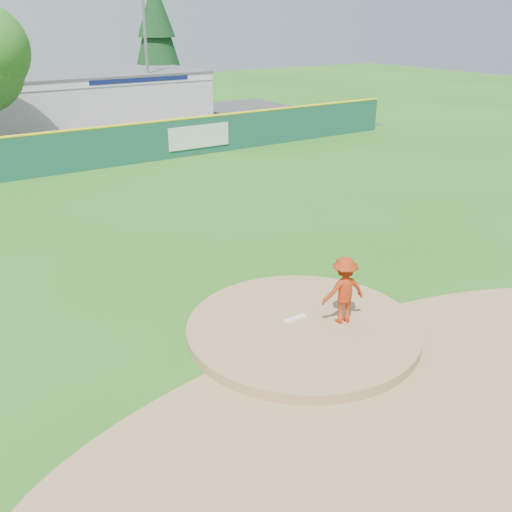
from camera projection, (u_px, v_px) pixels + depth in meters
ground at (302, 333)px, 13.57m from camera, size 120.00×120.00×0.00m
pitchers_mound at (302, 333)px, 13.57m from camera, size 5.50×5.50×0.50m
pitching_rubber at (295, 318)px, 13.69m from camera, size 0.60×0.15×0.04m
infield_dirt_arc at (396, 398)px, 11.27m from camera, size 15.40×15.40×0.01m
parking_lot at (26, 141)px, 34.27m from camera, size 44.00×16.00×0.02m
pitcher at (344, 290)px, 13.30m from camera, size 1.16×0.82×1.64m
van at (42, 149)px, 29.36m from camera, size 4.76×3.28×1.21m
pool_building_grp at (93, 96)px, 40.52m from camera, size 15.20×8.20×3.31m
fence_banners at (39, 156)px, 26.19m from camera, size 20.33×0.04×1.20m
outfield_fence at (69, 150)px, 26.95m from camera, size 40.00×0.14×2.07m
conifer_tree at (157, 35)px, 45.64m from camera, size 4.40×4.40×9.50m
light_pole_right at (145, 38)px, 38.23m from camera, size 1.75×0.25×10.00m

